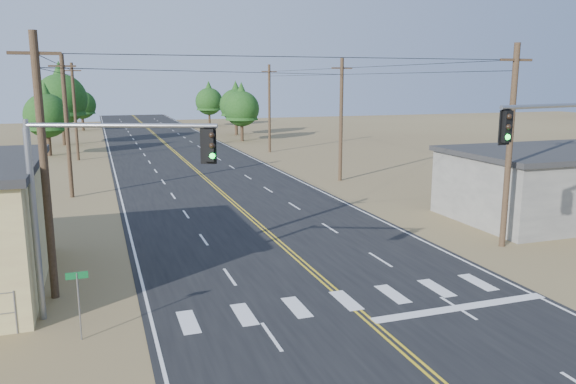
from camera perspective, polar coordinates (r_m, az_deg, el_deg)
name	(u,v)px	position (r m, az deg, el deg)	size (l,w,h in m)	color
road	(222,193)	(42.05, -6.73, -0.08)	(15.00, 200.00, 0.02)	black
building_right	(574,184)	(38.67, 27.05, 0.74)	(15.00, 8.00, 4.00)	gray
utility_pole_left_near	(44,167)	(22.62, -23.52, 2.37)	(1.80, 0.30, 10.00)	#4C3826
utility_pole_left_mid	(67,126)	(42.48, -21.55, 6.28)	(1.80, 0.30, 10.00)	#4C3826
utility_pole_left_far	(75,111)	(62.43, -20.84, 7.70)	(1.80, 0.30, 10.00)	#4C3826
utility_pole_right_near	(510,146)	(29.56, 21.59, 4.41)	(1.80, 0.30, 10.00)	#4C3826
utility_pole_right_mid	(341,119)	(46.55, 5.41, 7.39)	(1.80, 0.30, 10.00)	#4C3826
utility_pole_right_far	(269,108)	(65.26, -1.90, 8.55)	(1.80, 0.30, 10.00)	#4C3826
signal_mast_left	(87,186)	(19.91, -19.79, 0.58)	(6.04, 2.67, 7.00)	gray
signal_mast_right	(572,161)	(25.01, 26.86, 2.80)	(6.23, 1.57, 7.51)	gray
street_sign	(78,295)	(19.37, -20.53, -9.75)	(0.68, 0.05, 2.30)	gray
tree_left_near	(46,111)	(67.38, -23.36, 7.56)	(4.84, 4.84, 8.07)	#3F2D1E
tree_left_mid	(61,94)	(77.82, -22.09, 9.22)	(6.39, 6.39, 10.66)	#3F2D1E
tree_left_far	(81,102)	(99.59, -20.25, 8.57)	(4.60, 4.60, 7.67)	#3F2D1E
tree_right_near	(242,105)	(77.64, -4.74, 8.80)	(4.81, 4.81, 8.02)	#3F2D1E
tree_right_mid	(236,102)	(86.22, -5.32, 9.10)	(4.91, 4.91, 8.18)	#3F2D1E
tree_right_far	(209,99)	(103.40, -8.04, 9.38)	(4.87, 4.87, 8.12)	#3F2D1E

